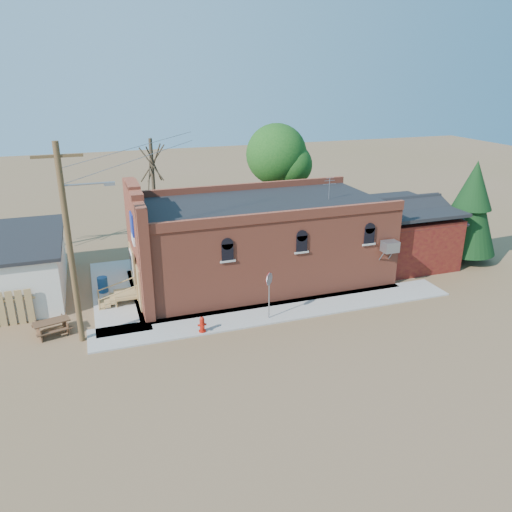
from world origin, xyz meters
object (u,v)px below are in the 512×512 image
object	(u,v)px
utility_pole	(70,242)
brick_bar	(255,241)
picnic_table	(52,325)
trash_barrel	(103,285)
stop_sign	(269,283)
fire_hydrant	(202,324)

from	to	relation	value
utility_pole	brick_bar	bearing A→B (deg)	23.69
brick_bar	picnic_table	bearing A→B (deg)	-163.92
picnic_table	brick_bar	bearing A→B (deg)	1.35
trash_barrel	utility_pole	bearing A→B (deg)	-102.59
trash_barrel	picnic_table	size ratio (longest dim) A/B	0.46
brick_bar	stop_sign	bearing A→B (deg)	-101.25
utility_pole	trash_barrel	size ratio (longest dim) A/B	10.52
brick_bar	fire_hydrant	distance (m)	7.28
stop_sign	trash_barrel	xyz separation A→B (m)	(-7.63, 5.91, -1.43)
utility_pole	stop_sign	world-z (taller)	utility_pole
brick_bar	picnic_table	distance (m)	11.75
stop_sign	brick_bar	bearing A→B (deg)	57.17
fire_hydrant	trash_barrel	xyz separation A→B (m)	(-4.18, 6.23, 0.05)
trash_barrel	picnic_table	xyz separation A→B (m)	(-2.49, -4.01, -0.07)
brick_bar	stop_sign	distance (m)	5.23
stop_sign	utility_pole	bearing A→B (deg)	153.09
stop_sign	picnic_table	size ratio (longest dim) A/B	1.31
utility_pole	picnic_table	size ratio (longest dim) A/B	4.88
brick_bar	utility_pole	bearing A→B (deg)	-156.31
brick_bar	stop_sign	xyz separation A→B (m)	(-1.02, -5.11, -0.40)
fire_hydrant	stop_sign	distance (m)	3.77
utility_pole	stop_sign	xyz separation A→B (m)	(8.77, -0.82, -2.83)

